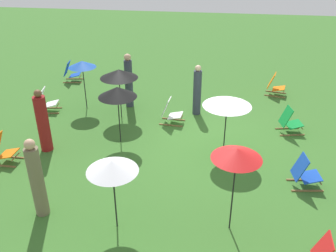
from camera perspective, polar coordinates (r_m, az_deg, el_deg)
ground_plane at (r=10.75m, az=6.35°, el=-2.78°), size 40.00×40.00×0.00m
deckchair_0 at (r=14.43m, az=16.30°, el=6.08°), size 0.63×0.84×0.83m
deckchair_2 at (r=15.71m, az=-14.83°, el=8.04°), size 0.58×0.82×0.83m
deckchair_3 at (r=11.71m, az=0.41°, el=2.15°), size 0.53×0.79×0.83m
deckchair_4 at (r=13.17m, az=-18.40°, el=3.67°), size 0.60×0.83×0.83m
deckchair_6 at (r=9.39m, az=20.50°, el=-6.90°), size 0.57×0.82×0.83m
deckchair_7 at (r=11.73m, az=18.41°, el=0.67°), size 0.62×0.84×0.83m
deckchair_8 at (r=10.64m, az=-24.39°, el=-3.41°), size 0.49×0.77×0.83m
umbrella_0 at (r=6.92m, az=10.66°, el=-4.29°), size 0.97×0.97×1.93m
umbrella_1 at (r=9.65m, az=9.22°, el=3.79°), size 1.29×1.29×1.70m
umbrella_2 at (r=12.60m, az=-13.23°, el=9.33°), size 0.92×0.92×1.71m
umbrella_3 at (r=11.73m, az=-7.66°, el=8.06°), size 1.21×1.21×1.67m
umbrella_4 at (r=7.11m, az=-8.69°, el=-6.18°), size 1.02×1.02×1.63m
umbrella_5 at (r=10.20m, az=-7.89°, el=5.26°), size 1.08×1.08×1.72m
person_0 at (r=8.19m, az=-19.76°, el=-7.84°), size 0.41×0.41×1.85m
person_1 at (r=10.58m, az=-18.89°, el=0.51°), size 0.38×0.38×1.82m
person_2 at (r=12.19m, az=4.56°, el=5.43°), size 0.37×0.37×1.71m
person_3 at (r=12.76m, az=-6.14°, el=6.94°), size 0.39×0.39×1.90m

